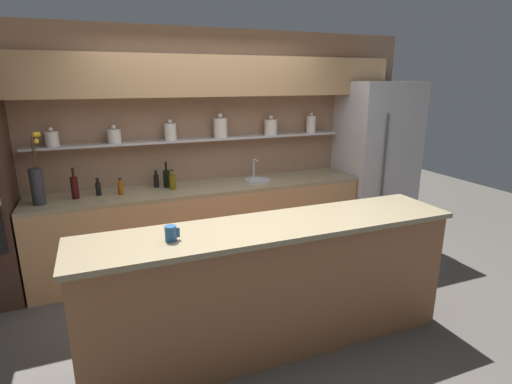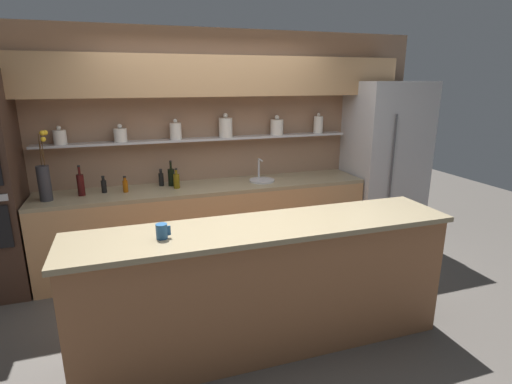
{
  "view_description": "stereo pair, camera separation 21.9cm",
  "coord_description": "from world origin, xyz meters",
  "views": [
    {
      "loc": [
        -1.15,
        -2.91,
        2.05
      ],
      "look_at": [
        0.19,
        0.43,
        1.04
      ],
      "focal_mm": 28.0,
      "sensor_mm": 36.0,
      "label": 1
    },
    {
      "loc": [
        -0.95,
        -2.99,
        2.05
      ],
      "look_at": [
        0.19,
        0.43,
        1.04
      ],
      "focal_mm": 28.0,
      "sensor_mm": 36.0,
      "label": 2
    }
  ],
  "objects": [
    {
      "name": "back_counter_unit",
      "position": [
        -0.1,
        1.24,
        0.46
      ],
      "size": [
        3.6,
        0.62,
        0.92
      ],
      "color": "tan",
      "rests_on": "ground_plane"
    },
    {
      "name": "flower_vase",
      "position": [
        -1.7,
        1.18,
        1.13
      ],
      "size": [
        0.15,
        0.12,
        0.68
      ],
      "color": "#2D2D33",
      "rests_on": "back_counter_unit"
    },
    {
      "name": "bottle_sauce_1",
      "position": [
        -1.18,
        1.3,
        0.99
      ],
      "size": [
        0.05,
        0.05,
        0.18
      ],
      "color": "black",
      "rests_on": "back_counter_unit"
    },
    {
      "name": "bottle_sauce_5",
      "position": [
        -0.59,
        1.4,
        1.0
      ],
      "size": [
        0.05,
        0.05,
        0.19
      ],
      "color": "black",
      "rests_on": "back_counter_unit"
    },
    {
      "name": "refrigerator",
      "position": [
        2.16,
        1.2,
        1.02
      ],
      "size": [
        0.88,
        0.73,
        2.04
      ],
      "color": "#B7B7BC",
      "rests_on": "ground_plane"
    },
    {
      "name": "bottle_oil_2",
      "position": [
        -0.44,
        1.24,
        1.0
      ],
      "size": [
        0.07,
        0.07,
        0.22
      ],
      "color": "brown",
      "rests_on": "back_counter_unit"
    },
    {
      "name": "sink_fixture",
      "position": [
        0.53,
        1.25,
        0.94
      ],
      "size": [
        0.29,
        0.29,
        0.25
      ],
      "color": "#B7B7BC",
      "rests_on": "back_counter_unit"
    },
    {
      "name": "island_counter",
      "position": [
        0.0,
        -0.38,
        0.51
      ],
      "size": [
        2.89,
        0.61,
        1.02
      ],
      "color": "#99603D",
      "rests_on": "ground_plane"
    },
    {
      "name": "bottle_wine_0",
      "position": [
        -0.48,
        1.37,
        1.02
      ],
      "size": [
        0.07,
        0.07,
        0.28
      ],
      "color": "black",
      "rests_on": "back_counter_unit"
    },
    {
      "name": "bottle_sauce_3",
      "position": [
        -0.97,
        1.25,
        0.99
      ],
      "size": [
        0.05,
        0.05,
        0.17
      ],
      "color": "#9E4C0A",
      "rests_on": "back_counter_unit"
    },
    {
      "name": "ground_plane",
      "position": [
        0.0,
        0.0,
        0.0
      ],
      "size": [
        12.0,
        12.0,
        0.0
      ],
      "primitive_type": "plane",
      "color": "#4C4742"
    },
    {
      "name": "bottle_wine_4",
      "position": [
        -1.4,
        1.26,
        1.04
      ],
      "size": [
        0.07,
        0.07,
        0.31
      ],
      "color": "#380C0C",
      "rests_on": "back_counter_unit"
    },
    {
      "name": "coffee_mug",
      "position": [
        -0.76,
        -0.41,
        1.07
      ],
      "size": [
        0.1,
        0.08,
        0.1
      ],
      "color": "#235184",
      "rests_on": "island_counter"
    },
    {
      "name": "back_wall_unit",
      "position": [
        -0.0,
        1.53,
        1.55
      ],
      "size": [
        5.2,
        0.44,
        2.6
      ],
      "color": "#937056",
      "rests_on": "ground_plane"
    }
  ]
}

